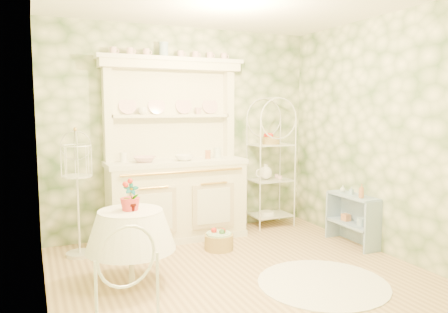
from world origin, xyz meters
name	(u,v)px	position (x,y,z in m)	size (l,w,h in m)	color
floor	(245,278)	(0.00, 0.00, 0.00)	(3.60, 3.60, 0.00)	tan
wall_left	(40,148)	(-1.80, 0.00, 1.35)	(3.60, 3.60, 0.00)	beige
wall_right	(389,136)	(1.80, 0.00, 1.35)	(3.60, 3.60, 0.00)	beige
wall_back	(184,131)	(0.00, 1.80, 1.35)	(3.60, 3.60, 0.00)	beige
wall_front	(387,163)	(0.00, -1.80, 1.35)	(3.60, 3.60, 0.00)	beige
kitchen_dresser	(176,149)	(-0.20, 1.52, 1.15)	(1.87, 0.61, 2.29)	white
bakers_rack	(271,158)	(1.20, 1.59, 0.97)	(0.60, 0.43, 1.93)	white
side_shelf	(352,220)	(1.68, 0.41, 0.30)	(0.26, 0.69, 0.59)	#8CA8C6
round_table	(131,245)	(-1.05, 0.30, 0.38)	(0.70, 0.70, 0.76)	white
birdcage_stand	(78,190)	(-1.41, 1.34, 0.75)	(0.35, 0.35, 1.50)	white
floor_basket	(219,241)	(0.11, 0.89, 0.10)	(0.31, 0.31, 0.20)	tan
lace_rug	(323,283)	(0.61, -0.43, 0.01)	(1.24, 1.24, 0.01)	white
bowl_floral	(145,162)	(-0.61, 1.48, 1.02)	(0.28, 0.28, 0.07)	white
bowl_white	(184,160)	(-0.13, 1.42, 1.02)	(0.23, 0.23, 0.07)	white
cup_left	(143,112)	(-0.58, 1.68, 1.61)	(0.11, 0.11, 0.09)	white
cup_right	(198,112)	(0.16, 1.68, 1.61)	(0.09, 0.09, 0.09)	white
potted_geranium	(131,197)	(-1.04, 0.25, 0.85)	(0.14, 0.10, 0.27)	#3F7238
bottle_amber	(361,192)	(1.63, 0.23, 0.68)	(0.07, 0.07, 0.17)	#B77549
bottle_blue	(351,191)	(1.67, 0.44, 0.65)	(0.04, 0.04, 0.10)	#8FB0C6
bottle_glass	(343,189)	(1.68, 0.61, 0.65)	(0.07, 0.07, 0.09)	silver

